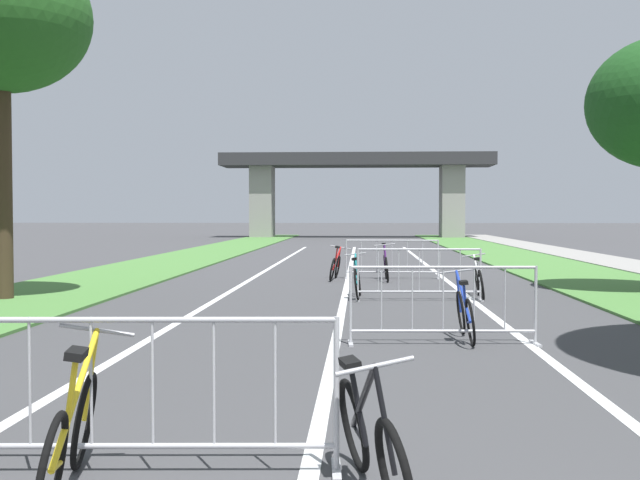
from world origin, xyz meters
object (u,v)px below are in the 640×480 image
bicycle_yellow_1 (70,436)px  bicycle_black_3 (371,441)px  crowd_barrier_second (443,305)px  crowd_barrier_fourth (392,259)px  bicycle_red_0 (335,267)px  crowd_barrier_third (419,275)px  crowd_barrier_nearest (153,395)px  bicycle_teal_6 (357,280)px  bicycle_purple_2 (386,266)px  bicycle_white_4 (479,281)px  bicycle_blue_8 (465,313)px  tree_left_oak_near (1,19)px

bicycle_yellow_1 → bicycle_black_3: 1.84m
crowd_barrier_second → crowd_barrier_fourth: (-0.26, 10.36, 0.00)m
bicycle_red_0 → bicycle_black_3: bicycle_black_3 is taller
crowd_barrier_third → crowd_barrier_fourth: size_ratio=1.01×
crowd_barrier_fourth → crowd_barrier_nearest: bearing=-98.1°
bicycle_red_0 → bicycle_teal_6: bearing=-76.8°
crowd_barrier_third → bicycle_purple_2: crowd_barrier_third is taller
crowd_barrier_fourth → bicycle_yellow_1: (-2.61, -16.00, -0.15)m
bicycle_red_0 → bicycle_teal_6: (0.60, -4.41, 0.02)m
crowd_barrier_third → bicycle_white_4: crowd_barrier_third is taller
bicycle_yellow_1 → bicycle_blue_8: (3.21, 6.01, -0.01)m
bicycle_yellow_1 → bicycle_white_4: bicycle_yellow_1 is taller
bicycle_yellow_1 → bicycle_white_4: (4.22, 11.40, -0.03)m
crowd_barrier_third → crowd_barrier_nearest: bearing=-103.9°
crowd_barrier_fourth → bicycle_blue_8: crowd_barrier_fourth is taller
crowd_barrier_second → crowd_barrier_fourth: same height
crowd_barrier_third → bicycle_blue_8: 4.82m
tree_left_oak_near → bicycle_black_3: (7.20, -10.27, -5.26)m
bicycle_red_0 → bicycle_blue_8: 9.82m
crowd_barrier_third → bicycle_purple_2: 4.67m
tree_left_oak_near → bicycle_blue_8: size_ratio=4.35×
bicycle_purple_2 → bicycle_teal_6: 4.33m
bicycle_yellow_1 → bicycle_teal_6: size_ratio=1.02×
tree_left_oak_near → crowd_barrier_second: tree_left_oak_near is taller
crowd_barrier_third → bicycle_teal_6: (-1.24, 0.36, -0.15)m
crowd_barrier_third → bicycle_yellow_1: crowd_barrier_third is taller
bicycle_purple_2 → crowd_barrier_second: bearing=92.3°
tree_left_oak_near → bicycle_black_3: 13.60m
crowd_barrier_fourth → crowd_barrier_third: bearing=-86.3°
crowd_barrier_second → bicycle_white_4: 5.92m
bicycle_black_3 → crowd_barrier_second: bearing=-114.2°
crowd_barrier_nearest → bicycle_yellow_1: size_ratio=1.49×
crowd_barrier_nearest → bicycle_teal_6: size_ratio=1.52×
crowd_barrier_fourth → bicycle_white_4: bearing=-70.6°
crowd_barrier_nearest → bicycle_teal_6: (1.32, 10.72, -0.15)m
bicycle_purple_2 → bicycle_white_4: bearing=113.6°
crowd_barrier_fourth → bicycle_purple_2: bearing=-108.3°
bicycle_blue_8 → crowd_barrier_third: bearing=93.6°
crowd_barrier_nearest → tree_left_oak_near: bearing=120.2°
bicycle_yellow_1 → tree_left_oak_near: bearing=106.6°
tree_left_oak_near → crowd_barrier_nearest: 12.51m
bicycle_black_3 → bicycle_teal_6: size_ratio=0.97×
tree_left_oak_near → bicycle_purple_2: (7.79, 5.12, -5.24)m
crowd_barrier_fourth → bicycle_blue_8: size_ratio=1.53×
crowd_barrier_second → crowd_barrier_fourth: 10.36m
crowd_barrier_fourth → bicycle_red_0: (-1.51, -0.40, -0.17)m
bicycle_purple_2 → crowd_barrier_third: bearing=96.0°
crowd_barrier_nearest → crowd_barrier_second: size_ratio=1.00×
bicycle_purple_2 → bicycle_blue_8: 9.48m
crowd_barrier_third → crowd_barrier_second: bearing=-90.8°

